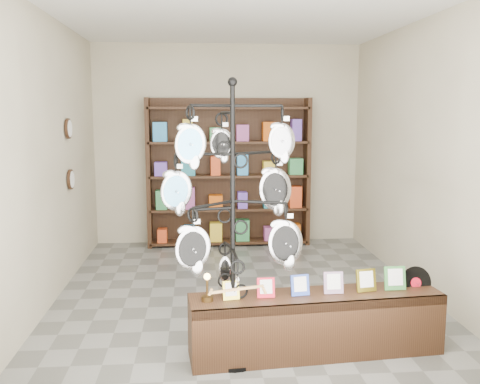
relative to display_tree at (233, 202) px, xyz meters
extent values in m
plane|color=slate|center=(0.21, 1.55, -1.30)|extent=(5.00, 5.00, 0.00)
plane|color=beige|center=(0.21, 4.05, 0.20)|extent=(4.00, 0.00, 4.00)
plane|color=beige|center=(0.21, -0.95, 0.20)|extent=(4.00, 0.00, 4.00)
plane|color=beige|center=(-1.79, 1.55, 0.20)|extent=(0.00, 5.00, 5.00)
plane|color=beige|center=(2.21, 1.55, 0.20)|extent=(0.00, 5.00, 5.00)
plane|color=white|center=(0.21, 1.55, 1.70)|extent=(5.00, 5.00, 0.00)
cylinder|color=black|center=(0.00, 0.00, -1.29)|extent=(0.55, 0.55, 0.03)
cylinder|color=black|center=(0.00, 0.00, -0.20)|extent=(0.04, 0.04, 2.19)
sphere|color=black|center=(0.00, 0.00, 0.91)|extent=(0.07, 0.07, 0.07)
ellipsoid|color=silver|center=(-0.05, 0.22, -0.61)|extent=(0.12, 0.06, 0.23)
cube|color=tan|center=(0.01, -0.31, -0.60)|extent=(0.40, 0.14, 0.04)
cube|color=black|center=(0.69, 0.06, -1.04)|extent=(2.12, 0.61, 0.51)
cube|color=gold|center=(-0.02, -0.01, -0.71)|extent=(0.14, 0.06, 0.15)
cube|color=red|center=(0.27, 0.02, -0.71)|extent=(0.15, 0.06, 0.16)
cube|color=#263FA5|center=(0.55, 0.05, -0.70)|extent=(0.16, 0.07, 0.17)
cube|color=#E54C33|center=(0.83, 0.07, -0.70)|extent=(0.17, 0.07, 0.18)
cube|color=gold|center=(1.12, 0.10, -0.69)|extent=(0.18, 0.07, 0.19)
cube|color=#337233|center=(1.37, 0.12, -0.69)|extent=(0.18, 0.08, 0.20)
cylinder|color=black|center=(1.58, 0.19, -0.76)|extent=(0.29, 0.09, 0.28)
cylinder|color=red|center=(1.58, 0.18, -0.76)|extent=(0.10, 0.04, 0.09)
cylinder|color=#442E13|center=(-0.20, -0.02, -0.77)|extent=(0.09, 0.09, 0.04)
cylinder|color=#442E13|center=(-0.20, -0.02, -0.68)|extent=(0.02, 0.02, 0.13)
sphere|color=#FFBF59|center=(-0.20, -0.02, -0.59)|extent=(0.05, 0.05, 0.05)
cube|color=black|center=(0.21, 3.99, -0.20)|extent=(2.40, 0.04, 2.20)
cube|color=black|center=(-0.97, 3.83, -0.20)|extent=(0.06, 0.36, 2.20)
cube|color=black|center=(1.39, 3.83, -0.20)|extent=(0.06, 0.36, 2.20)
cube|color=black|center=(0.21, 3.83, -1.25)|extent=(2.36, 0.36, 0.04)
cube|color=black|center=(0.21, 3.83, -0.75)|extent=(2.36, 0.36, 0.03)
cube|color=black|center=(0.21, 3.83, -0.25)|extent=(2.36, 0.36, 0.04)
cube|color=black|center=(0.21, 3.83, 0.25)|extent=(2.36, 0.36, 0.04)
cube|color=black|center=(0.21, 3.83, 0.75)|extent=(2.36, 0.36, 0.04)
cylinder|color=black|center=(-1.76, 2.35, 0.50)|extent=(0.03, 0.24, 0.24)
cylinder|color=black|center=(-1.76, 2.35, -0.10)|extent=(0.03, 0.24, 0.24)
camera|label=1|loc=(-0.28, -4.08, 0.69)|focal=40.00mm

